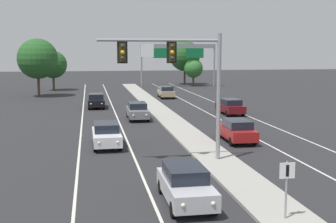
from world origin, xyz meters
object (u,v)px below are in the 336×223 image
Objects in this scene: car_oncoming_silver at (185,184)px; car_receding_tan at (166,92)px; car_receding_red at (236,130)px; car_oncoming_grey at (138,111)px; car_oncoming_black at (96,101)px; car_receding_darkred at (230,106)px; highway_sign_gantry at (178,52)px; tree_far_left_b at (38,59)px; median_sign_post at (287,181)px; overhead_signal_mast at (181,70)px; tree_far_left_c at (53,65)px; car_oncoming_white at (106,134)px; tree_far_right_b at (185,56)px; tree_far_right_a at (193,68)px.

car_receding_tan is at bearing 81.33° from car_oncoming_silver.
car_oncoming_grey is at bearing 117.10° from car_receding_red.
car_oncoming_black and car_receding_tan have the same top height.
highway_sign_gantry reaches higher than car_receding_darkred.
tree_far_left_b reaches higher than car_receding_darkred.
median_sign_post is 0.49× the size of car_receding_darkred.
car_receding_red is 1.00× the size of car_receding_tan.
overhead_signal_mast is 0.54× the size of highway_sign_gantry.
car_receding_tan is 21.50m from tree_far_left_c.
car_oncoming_grey is 19.06m from car_receding_tan.
tree_far_left_b is (-17.06, 34.09, 4.42)m from car_receding_red.
car_oncoming_white is at bearing 103.44° from car_oncoming_silver.
car_oncoming_grey is 43.17m from tree_far_right_b.
car_receding_tan is at bearing -106.53° from highway_sign_gantry.
overhead_signal_mast reaches higher than car_receding_tan.
car_oncoming_black is at bearing -118.19° from tree_far_right_b.
car_oncoming_grey is (-0.69, 16.62, -4.50)m from overhead_signal_mast.
median_sign_post is 0.45× the size of tree_far_right_a.
tree_far_right_b is (13.75, 64.06, 4.53)m from car_oncoming_silver.
highway_sign_gantry is (10.41, 52.52, 0.85)m from overhead_signal_mast.
tree_far_right_b reaches higher than overhead_signal_mast.
overhead_signal_mast is 1.61× the size of car_oncoming_silver.
car_oncoming_black is at bearing 100.32° from median_sign_post.
car_receding_red is 52.88m from tree_far_right_b.
car_receding_red is at bearing -99.68° from tree_far_right_a.
car_oncoming_white is at bearing 112.61° from median_sign_post.
tree_far_right_b reaches higher than car_oncoming_white.
car_receding_red is 13.49m from car_receding_darkred.
car_receding_tan is (3.06, 44.11, -0.77)m from median_sign_post.
median_sign_post is 0.17× the size of highway_sign_gantry.
overhead_signal_mast reaches higher than car_receding_red.
car_receding_red is at bearing -96.41° from highway_sign_gantry.
car_oncoming_black is 12.99m from car_receding_tan.
car_oncoming_silver is at bearing -117.78° from car_receding_red.
highway_sign_gantry reaches higher than median_sign_post.
overhead_signal_mast is 1.60× the size of car_receding_tan.
tree_far_left_b reaches higher than car_receding_red.
tree_far_left_b is at bearing 164.88° from car_receding_tan.
highway_sign_gantry reaches higher than tree_far_left_c.
median_sign_post is 0.49× the size of car_oncoming_black.
car_oncoming_white is 35.30m from tree_far_left_b.
car_receding_red is 47.83m from highway_sign_gantry.
car_oncoming_white is 20.61m from car_oncoming_black.
car_receding_darkred is at bearing -30.05° from car_oncoming_black.
tree_far_left_c is at bearing 138.05° from car_receding_tan.
car_receding_darkred is at bearing -77.36° from car_receding_tan.
tree_far_left_b is (-11.96, 39.38, -0.08)m from overhead_signal_mast.
car_oncoming_white is (-6.09, 14.62, -0.77)m from median_sign_post.
highway_sign_gantry is 1.62× the size of tree_far_right_b.
tree_far_left_c is (-10.66, 48.96, -1.18)m from overhead_signal_mast.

